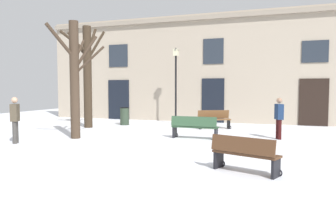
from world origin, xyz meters
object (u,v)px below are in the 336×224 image
at_px(tree_left_of_center, 87,72).
at_px(person_crossing_plaza, 279,117).
at_px(tree_foreground, 75,77).
at_px(litter_bin, 125,116).
at_px(streetlamp, 176,78).
at_px(bench_facing_shops, 195,127).
at_px(bench_far_corner, 214,119).
at_px(bench_back_to_back_left, 245,154).
at_px(person_by_shop_door, 15,118).

bearing_deg(tree_left_of_center, person_crossing_plaza, -5.57).
height_order(tree_foreground, litter_bin, tree_foreground).
xyz_separation_m(streetlamp, person_crossing_plaza, (5.33, -3.76, -1.61)).
bearing_deg(bench_facing_shops, litter_bin, -35.47).
height_order(bench_far_corner, bench_back_to_back_left, bench_far_corner).
distance_m(bench_back_to_back_left, person_by_shop_door, 8.14).
bearing_deg(litter_bin, person_by_shop_door, -97.21).
distance_m(tree_left_of_center, bench_far_corner, 6.50).
xyz_separation_m(tree_foreground, bench_facing_shops, (4.31, 1.39, -1.88)).
bearing_deg(litter_bin, tree_foreground, -85.06).
bearing_deg(bench_far_corner, person_crossing_plaza, -65.30).
bearing_deg(tree_left_of_center, litter_bin, 54.46).
relative_size(bench_facing_shops, person_by_shop_door, 1.12).
bearing_deg(streetlamp, tree_left_of_center, -140.68).
height_order(tree_left_of_center, litter_bin, tree_left_of_center).
xyz_separation_m(litter_bin, bench_back_to_back_left, (7.16, -8.08, -0.02)).
bearing_deg(tree_foreground, person_crossing_plaza, 18.16).
xyz_separation_m(litter_bin, person_by_shop_door, (-0.83, -6.59, 0.43)).
distance_m(tree_foreground, bench_far_corner, 6.75).
bearing_deg(tree_left_of_center, person_by_shop_door, -86.27).
bearing_deg(person_crossing_plaza, bench_far_corner, 27.40).
distance_m(bench_far_corner, bench_facing_shops, 3.45).
bearing_deg(person_crossing_plaza, streetlamp, 31.53).
relative_size(person_crossing_plaza, person_by_shop_door, 0.97).
relative_size(litter_bin, bench_facing_shops, 0.51).
xyz_separation_m(bench_far_corner, person_crossing_plaza, (2.98, -2.45, 0.40)).
bearing_deg(person_by_shop_door, bench_far_corner, -67.43).
height_order(bench_far_corner, person_by_shop_door, person_by_shop_door).
bearing_deg(litter_bin, streetlamp, 28.22).
bearing_deg(tree_foreground, bench_far_corner, 48.31).
height_order(bench_facing_shops, person_crossing_plaza, person_crossing_plaza).
xyz_separation_m(tree_foreground, person_by_shop_door, (-1.25, -1.71, -1.45)).
distance_m(streetlamp, person_by_shop_door, 8.64).
distance_m(litter_bin, person_by_shop_door, 6.66).
xyz_separation_m(litter_bin, bench_facing_shops, (4.73, -3.48, -0.00)).
bearing_deg(person_by_shop_door, bench_facing_shops, -87.91).
height_order(litter_bin, person_crossing_plaza, person_crossing_plaza).
height_order(tree_foreground, streetlamp, tree_foreground).
height_order(streetlamp, bench_facing_shops, streetlamp).
xyz_separation_m(tree_left_of_center, person_crossing_plaza, (8.87, -0.86, -1.84)).
relative_size(streetlamp, person_by_shop_door, 2.51).
bearing_deg(litter_bin, person_crossing_plaza, -17.86).
bearing_deg(tree_left_of_center, bench_facing_shops, -17.57).
bearing_deg(litter_bin, bench_far_corner, -0.46).
bearing_deg(streetlamp, person_crossing_plaza, -35.22).
relative_size(tree_left_of_center, person_by_shop_door, 3.05).
bearing_deg(person_crossing_plaza, bench_facing_shops, 85.27).
bearing_deg(tree_foreground, litter_bin, 94.94).
relative_size(tree_foreground, person_by_shop_door, 2.75).
relative_size(bench_back_to_back_left, person_crossing_plaza, 1.03).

